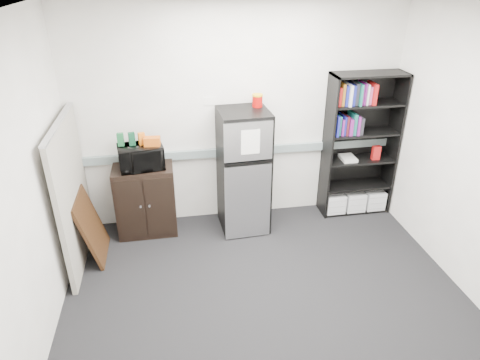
{
  "coord_description": "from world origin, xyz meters",
  "views": [
    {
      "loc": [
        -0.82,
        -3.12,
        3.0
      ],
      "look_at": [
        -0.13,
        0.9,
        0.92
      ],
      "focal_mm": 32.0,
      "sensor_mm": 36.0,
      "label": 1
    }
  ],
  "objects": [
    {
      "name": "snack_bag",
      "position": [
        -1.04,
        1.47,
        1.2
      ],
      "size": [
        0.19,
        0.12,
        0.1
      ],
      "primitive_type": "cube",
      "rotation": [
        0.0,
        0.0,
        -0.09
      ],
      "color": "#C35413",
      "rests_on": "microwave"
    },
    {
      "name": "bookshelf",
      "position": [
        1.53,
        1.57,
        0.91
      ],
      "size": [
        0.9,
        0.34,
        1.85
      ],
      "color": "black",
      "rests_on": "floor"
    },
    {
      "name": "wall_note",
      "position": [
        -0.35,
        1.74,
        1.55
      ],
      "size": [
        0.14,
        0.0,
        0.1
      ],
      "primitive_type": "cube",
      "color": "white",
      "rests_on": "wall_back"
    },
    {
      "name": "framed_poster",
      "position": [
        -1.77,
        1.08,
        0.4
      ],
      "size": [
        0.24,
        0.62,
        0.78
      ],
      "rotation": [
        0.0,
        -0.26,
        0.0
      ],
      "color": "black",
      "rests_on": "floor"
    },
    {
      "name": "microwave",
      "position": [
        -1.18,
        1.48,
        1.01
      ],
      "size": [
        0.54,
        0.41,
        0.28
      ],
      "primitive_type": "imported",
      "rotation": [
        0.0,
        0.0,
        0.16
      ],
      "color": "black",
      "rests_on": "cabinet"
    },
    {
      "name": "cubicle_partition",
      "position": [
        -1.9,
        1.08,
        0.81
      ],
      "size": [
        0.06,
        1.3,
        1.62
      ],
      "color": "gray",
      "rests_on": "floor"
    },
    {
      "name": "coffee_can",
      "position": [
        0.18,
        1.55,
        1.6
      ],
      "size": [
        0.12,
        0.12,
        0.17
      ],
      "color": "#A90A07",
      "rests_on": "refrigerator"
    },
    {
      "name": "snack_box_a",
      "position": [
        -1.39,
        1.52,
        1.23
      ],
      "size": [
        0.07,
        0.05,
        0.15
      ],
      "primitive_type": "cube",
      "rotation": [
        0.0,
        0.0,
        -0.05
      ],
      "color": "#19592F",
      "rests_on": "microwave"
    },
    {
      "name": "floor",
      "position": [
        0.0,
        0.0,
        0.0
      ],
      "size": [
        4.0,
        4.0,
        0.0
      ],
      "primitive_type": "plane",
      "color": "black",
      "rests_on": "ground"
    },
    {
      "name": "wall_left",
      "position": [
        -2.0,
        0.0,
        1.35
      ],
      "size": [
        0.02,
        3.5,
        2.7
      ],
      "primitive_type": "cube",
      "color": "silver",
      "rests_on": "floor"
    },
    {
      "name": "ceiling",
      "position": [
        0.0,
        0.0,
        2.7
      ],
      "size": [
        4.0,
        3.5,
        0.02
      ],
      "primitive_type": "cube",
      "color": "white",
      "rests_on": "wall_back"
    },
    {
      "name": "snack_box_c",
      "position": [
        -1.15,
        1.52,
        1.22
      ],
      "size": [
        0.08,
        0.07,
        0.14
      ],
      "primitive_type": "cube",
      "rotation": [
        0.0,
        0.0,
        0.32
      ],
      "color": "orange",
      "rests_on": "microwave"
    },
    {
      "name": "snack_box_b",
      "position": [
        -1.26,
        1.52,
        1.23
      ],
      "size": [
        0.08,
        0.06,
        0.15
      ],
      "primitive_type": "cube",
      "rotation": [
        0.0,
        0.0,
        0.22
      ],
      "color": "#0D3C24",
      "rests_on": "microwave"
    },
    {
      "name": "electrical_raceway",
      "position": [
        0.0,
        1.72,
        0.9
      ],
      "size": [
        3.92,
        0.05,
        0.1
      ],
      "primitive_type": "cube",
      "color": "gray",
      "rests_on": "wall_back"
    },
    {
      "name": "wall_back",
      "position": [
        0.0,
        1.75,
        1.35
      ],
      "size": [
        4.0,
        0.02,
        2.7
      ],
      "primitive_type": "cube",
      "color": "silver",
      "rests_on": "floor"
    },
    {
      "name": "refrigerator",
      "position": [
        0.0,
        1.42,
        0.76
      ],
      "size": [
        0.6,
        0.62,
        1.52
      ],
      "rotation": [
        0.0,
        0.0,
        0.05
      ],
      "color": "black",
      "rests_on": "floor"
    },
    {
      "name": "cabinet",
      "position": [
        -1.18,
        1.5,
        0.44
      ],
      "size": [
        0.7,
        0.47,
        0.87
      ],
      "color": "black",
      "rests_on": "floor"
    }
  ]
}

